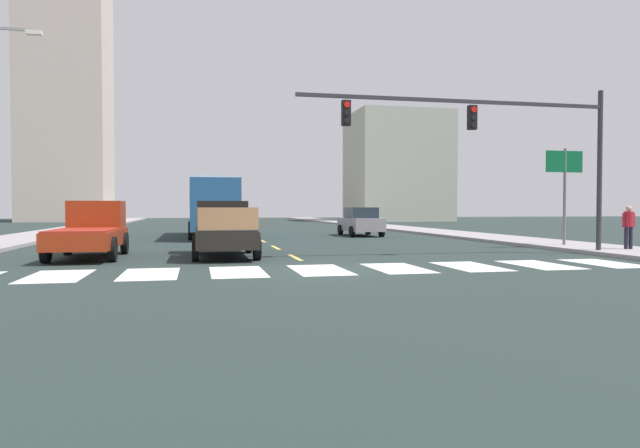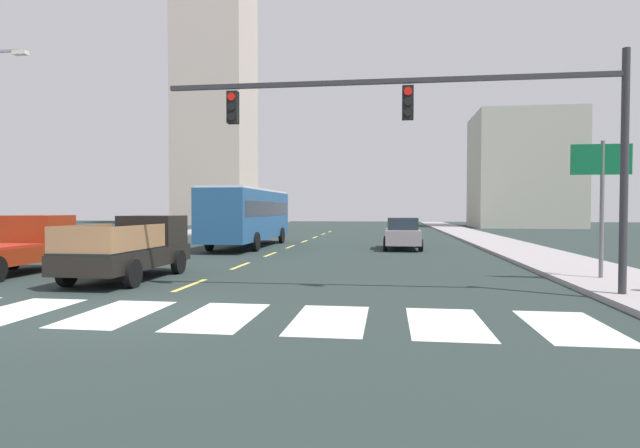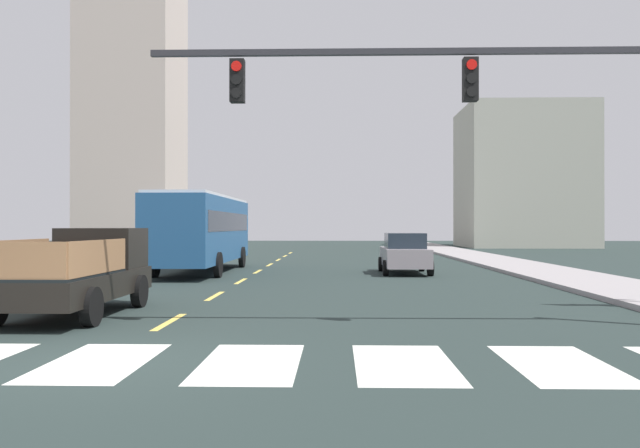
# 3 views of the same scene
# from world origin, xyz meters

# --- Properties ---
(ground_plane) EXTENTS (160.00, 160.00, 0.00)m
(ground_plane) POSITION_xyz_m (0.00, 0.00, 0.00)
(ground_plane) COLOR #24302E
(sidewalk_right) EXTENTS (3.47, 110.00, 0.15)m
(sidewalk_right) POSITION_xyz_m (12.34, 18.00, 0.07)
(sidewalk_right) COLOR #989192
(sidewalk_right) RESTS_ON ground
(sidewalk_left) EXTENTS (3.47, 110.00, 0.15)m
(sidewalk_left) POSITION_xyz_m (-12.34, 18.00, 0.07)
(sidewalk_left) COLOR #989192
(sidewalk_left) RESTS_ON ground
(crosswalk_stripe_1) EXTENTS (1.43, 2.83, 0.01)m
(crosswalk_stripe_1) POSITION_xyz_m (-6.73, 0.00, 0.00)
(crosswalk_stripe_1) COLOR silver
(crosswalk_stripe_1) RESTS_ON ground
(crosswalk_stripe_2) EXTENTS (1.43, 2.83, 0.01)m
(crosswalk_stripe_2) POSITION_xyz_m (-4.49, 0.00, 0.00)
(crosswalk_stripe_2) COLOR silver
(crosswalk_stripe_2) RESTS_ON ground
(crosswalk_stripe_3) EXTENTS (1.43, 2.83, 0.01)m
(crosswalk_stripe_3) POSITION_xyz_m (-2.24, 0.00, 0.00)
(crosswalk_stripe_3) COLOR silver
(crosswalk_stripe_3) RESTS_ON ground
(crosswalk_stripe_4) EXTENTS (1.43, 2.83, 0.01)m
(crosswalk_stripe_4) POSITION_xyz_m (0.00, 0.00, 0.00)
(crosswalk_stripe_4) COLOR silver
(crosswalk_stripe_4) RESTS_ON ground
(crosswalk_stripe_5) EXTENTS (1.43, 2.83, 0.01)m
(crosswalk_stripe_5) POSITION_xyz_m (2.24, 0.00, 0.00)
(crosswalk_stripe_5) COLOR silver
(crosswalk_stripe_5) RESTS_ON ground
(crosswalk_stripe_6) EXTENTS (1.43, 2.83, 0.01)m
(crosswalk_stripe_6) POSITION_xyz_m (4.49, 0.00, 0.00)
(crosswalk_stripe_6) COLOR silver
(crosswalk_stripe_6) RESTS_ON ground
(crosswalk_stripe_7) EXTENTS (1.43, 2.83, 0.01)m
(crosswalk_stripe_7) POSITION_xyz_m (6.73, 0.00, 0.00)
(crosswalk_stripe_7) COLOR silver
(crosswalk_stripe_7) RESTS_ON ground
(crosswalk_stripe_8) EXTENTS (1.43, 2.83, 0.01)m
(crosswalk_stripe_8) POSITION_xyz_m (8.98, 0.00, 0.00)
(crosswalk_stripe_8) COLOR silver
(crosswalk_stripe_8) RESTS_ON ground
(lane_dash_0) EXTENTS (0.16, 2.40, 0.01)m
(lane_dash_0) POSITION_xyz_m (0.00, 4.00, 0.00)
(lane_dash_0) COLOR #E5C352
(lane_dash_0) RESTS_ON ground
(lane_dash_1) EXTENTS (0.16, 2.40, 0.01)m
(lane_dash_1) POSITION_xyz_m (0.00, 9.00, 0.00)
(lane_dash_1) COLOR #E5C352
(lane_dash_1) RESTS_ON ground
(lane_dash_2) EXTENTS (0.16, 2.40, 0.01)m
(lane_dash_2) POSITION_xyz_m (0.00, 14.00, 0.00)
(lane_dash_2) COLOR #E5C352
(lane_dash_2) RESTS_ON ground
(lane_dash_3) EXTENTS (0.16, 2.40, 0.01)m
(lane_dash_3) POSITION_xyz_m (0.00, 19.00, 0.00)
(lane_dash_3) COLOR #E5C352
(lane_dash_3) RESTS_ON ground
(lane_dash_4) EXTENTS (0.16, 2.40, 0.01)m
(lane_dash_4) POSITION_xyz_m (0.00, 24.00, 0.00)
(lane_dash_4) COLOR #E5C352
(lane_dash_4) RESTS_ON ground
(lane_dash_5) EXTENTS (0.16, 2.40, 0.01)m
(lane_dash_5) POSITION_xyz_m (0.00, 29.00, 0.00)
(lane_dash_5) COLOR #E5C352
(lane_dash_5) RESTS_ON ground
(lane_dash_6) EXTENTS (0.16, 2.40, 0.01)m
(lane_dash_6) POSITION_xyz_m (0.00, 34.00, 0.00)
(lane_dash_6) COLOR #E5C352
(lane_dash_6) RESTS_ON ground
(lane_dash_7) EXTENTS (0.16, 2.40, 0.01)m
(lane_dash_7) POSITION_xyz_m (0.00, 39.00, 0.00)
(lane_dash_7) COLOR #E5C352
(lane_dash_7) RESTS_ON ground
(pickup_stakebed) EXTENTS (2.18, 5.20, 1.96)m
(pickup_stakebed) POSITION_xyz_m (-2.37, 5.29, 0.94)
(pickup_stakebed) COLOR black
(pickup_stakebed) RESTS_ON ground
(pickup_dark) EXTENTS (2.18, 5.20, 1.96)m
(pickup_dark) POSITION_xyz_m (-6.88, 5.73, 0.92)
(pickup_dark) COLOR maroon
(pickup_dark) RESTS_ON ground
(city_bus) EXTENTS (2.72, 10.80, 3.32)m
(city_bus) POSITION_xyz_m (-2.38, 18.55, 1.95)
(city_bus) COLOR #245486
(city_bus) RESTS_ON ground
(sedan_mid) EXTENTS (2.02, 4.40, 1.72)m
(sedan_mid) POSITION_xyz_m (6.38, 17.97, 0.86)
(sedan_mid) COLOR gray
(sedan_mid) RESTS_ON ground
(traffic_signal_gantry) EXTENTS (11.43, 0.27, 6.00)m
(traffic_signal_gantry) POSITION_xyz_m (7.39, 3.12, 4.29)
(traffic_signal_gantry) COLOR #2D2D33
(traffic_signal_gantry) RESTS_ON ground
(direction_sign_green) EXTENTS (1.70, 0.12, 4.20)m
(direction_sign_green) POSITION_xyz_m (11.86, 6.12, 3.03)
(direction_sign_green) COLOR slate
(direction_sign_green) RESTS_ON ground
(pedestrian_walking) EXTENTS (0.53, 0.34, 1.64)m
(pedestrian_walking) POSITION_xyz_m (12.65, 3.33, 1.12)
(pedestrian_walking) COLOR black
(pedestrian_walking) RESTS_ON sidewalk_right
(tower_tall_centre) EXTENTS (9.80, 9.85, 40.30)m
(tower_tall_centre) POSITION_xyz_m (-18.85, 60.37, 20.15)
(tower_tall_centre) COLOR beige
(tower_tall_centre) RESTS_ON ground
(block_mid_left) EXTENTS (11.60, 10.40, 13.58)m
(block_mid_left) POSITION_xyz_m (21.65, 53.98, 6.79)
(block_mid_left) COLOR #A9AA9A
(block_mid_left) RESTS_ON ground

